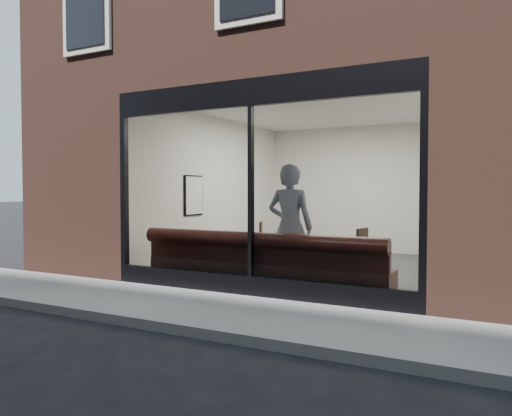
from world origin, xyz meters
The scene contains 21 objects.
ground centered at (0.00, 0.00, 0.00)m, with size 120.00×120.00×0.00m, color black.
sidewalk_near centered at (0.00, 1.00, 0.01)m, with size 40.00×2.00×0.01m, color gray.
kerb_near centered at (0.00, -0.05, 0.06)m, with size 40.00×0.10×0.12m, color gray.
host_building_pier_left centered at (-3.75, 8.00, 1.60)m, with size 2.50×12.00×3.20m, color brown.
host_building_backfill centered at (0.00, 11.00, 1.60)m, with size 5.00×6.00×3.20m, color brown.
cafe_floor centered at (0.00, 5.00, 0.02)m, with size 6.00×6.00×0.00m, color #2D2D30.
cafe_ceiling centered at (0.00, 5.00, 3.19)m, with size 6.00×6.00×0.00m, color white.
cafe_wall_back centered at (0.00, 7.99, 1.60)m, with size 5.00×5.00×0.00m, color silver.
cafe_wall_left centered at (-2.49, 5.00, 1.60)m, with size 6.00×6.00×0.00m, color silver.
cafe_wall_right centered at (2.49, 5.00, 1.60)m, with size 6.00×6.00×0.00m, color silver.
storefront_kick centered at (0.00, 2.05, 0.15)m, with size 5.00×0.10×0.30m, color black.
storefront_header centered at (0.00, 2.05, 3.00)m, with size 5.00×0.10×0.40m, color black.
storefront_mullion centered at (0.00, 2.05, 1.55)m, with size 0.06×0.10×2.50m, color black.
storefront_glass centered at (0.00, 2.02, 1.55)m, with size 4.80×4.80×0.00m, color white.
banquette centered at (0.00, 2.45, 0.23)m, with size 4.00×0.55×0.45m, color #3A1515.
person centered at (0.34, 2.71, 0.99)m, with size 0.72×0.47×1.98m, color #8B9EB9.
cafe_table_left centered at (-1.92, 3.72, 0.74)m, with size 0.62×0.62×0.04m, color #301F12.
cafe_table_right centered at (0.75, 3.22, 0.74)m, with size 0.58×0.58×0.04m, color #301F12.
cafe_chair_left centered at (-1.20, 4.27, 0.24)m, with size 0.45×0.45×0.04m, color #301F12.
cafe_chair_right centered at (1.05, 3.62, 0.24)m, with size 0.38×0.38×0.04m, color #301F12.
wall_poster centered at (-2.45, 4.10, 1.46)m, with size 0.02×0.58×0.77m, color white.
Camera 1 is at (3.50, -4.40, 1.56)m, focal length 35.00 mm.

